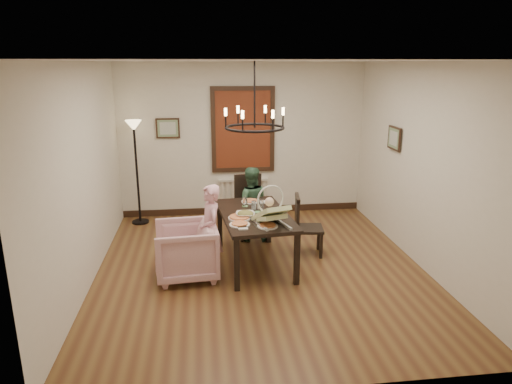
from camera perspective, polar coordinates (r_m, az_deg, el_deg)
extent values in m
cube|color=brown|center=(6.49, 0.58, -9.49)|extent=(4.50, 5.00, 0.01)
cube|color=white|center=(5.86, 0.66, 16.08)|extent=(4.50, 5.00, 0.01)
cube|color=silver|center=(8.46, -1.65, 6.48)|extent=(4.50, 0.01, 2.80)
cube|color=silver|center=(6.15, -20.66, 1.88)|extent=(0.01, 5.00, 2.80)
cube|color=silver|center=(6.70, 20.09, 3.02)|extent=(0.01, 5.00, 2.80)
cube|color=black|center=(6.37, -0.17, -2.92)|extent=(1.05, 1.68, 0.05)
cube|color=black|center=(5.76, -2.43, -9.07)|extent=(0.07, 0.07, 0.70)
cube|color=black|center=(7.12, -4.54, -4.12)|extent=(0.07, 0.07, 0.70)
cube|color=black|center=(5.93, 5.13, -8.35)|extent=(0.07, 0.07, 0.70)
cube|color=black|center=(7.26, 1.61, -3.67)|extent=(0.07, 0.07, 0.70)
imported|color=beige|center=(6.18, -8.74, -7.25)|extent=(0.88, 0.86, 0.74)
imported|color=#E9A4B6|center=(6.14, -5.68, -5.78)|extent=(0.32, 0.42, 1.04)
imported|color=#355A3F|center=(7.31, -0.72, -2.29)|extent=(0.51, 0.41, 1.00)
imported|color=white|center=(6.20, -1.33, -2.81)|extent=(0.31, 0.31, 0.08)
cylinder|color=tan|center=(6.14, -2.06, -3.20)|extent=(0.31, 0.31, 0.04)
cylinder|color=silver|center=(6.49, -0.28, -1.73)|extent=(0.06, 0.06, 0.13)
cube|color=brown|center=(8.39, -1.64, 7.78)|extent=(1.00, 0.03, 1.40)
cube|color=black|center=(8.38, -10.97, 7.83)|extent=(0.42, 0.03, 0.36)
cube|color=black|center=(7.43, 16.90, 6.45)|extent=(0.03, 0.42, 0.36)
torus|color=black|center=(6.09, -0.18, 8.04)|extent=(0.80, 0.80, 0.04)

